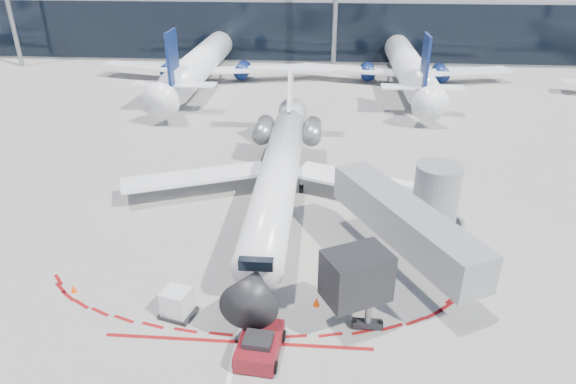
# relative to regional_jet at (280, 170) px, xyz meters

# --- Properties ---
(ground) EXTENTS (260.00, 260.00, 0.00)m
(ground) POSITION_rel_regional_jet_xyz_m (-0.71, -4.63, -2.61)
(ground) COLOR gray
(ground) RESTS_ON ground
(apron_centerline) EXTENTS (0.25, 40.00, 0.01)m
(apron_centerline) POSITION_rel_regional_jet_xyz_m (-0.71, -2.63, -2.61)
(apron_centerline) COLOR silver
(apron_centerline) RESTS_ON ground
(apron_stop_bar) EXTENTS (14.00, 0.25, 0.01)m
(apron_stop_bar) POSITION_rel_regional_jet_xyz_m (-0.71, -16.13, -2.61)
(apron_stop_bar) COLOR maroon
(apron_stop_bar) RESTS_ON ground
(terminal_building) EXTENTS (150.00, 24.15, 24.00)m
(terminal_building) POSITION_rel_regional_jet_xyz_m (-0.71, 60.34, 5.91)
(terminal_building) COLOR gray
(terminal_building) RESTS_ON ground
(jet_bridge) EXTENTS (10.03, 15.20, 4.90)m
(jet_bridge) POSITION_rel_regional_jet_xyz_m (9.08, -7.64, 0.39)
(jet_bridge) COLOR gray
(jet_bridge) RESTS_ON ground
(regional_jet) EXTENTS (25.35, 31.26, 7.83)m
(regional_jet) POSITION_rel_regional_jet_xyz_m (0.00, 0.00, 0.00)
(regional_jet) COLOR white
(regional_jet) RESTS_ON ground
(pushback_tug) EXTENTS (2.42, 5.13, 1.31)m
(pushback_tug) POSITION_rel_regional_jet_xyz_m (0.54, -16.87, -2.03)
(pushback_tug) COLOR #5E0D17
(pushback_tug) RESTS_ON ground
(ramp_worker) EXTENTS (0.68, 0.48, 1.78)m
(ramp_worker) POSITION_rel_regional_jet_xyz_m (4.71, -12.75, -1.72)
(ramp_worker) COLOR #C0FF1A
(ramp_worker) RESTS_ON ground
(uld_container) EXTENTS (2.11, 1.93, 1.66)m
(uld_container) POSITION_rel_regional_jet_xyz_m (-4.33, -14.31, -1.79)
(uld_container) COLOR black
(uld_container) RESTS_ON ground
(safety_cone_left) EXTENTS (0.35, 0.35, 0.48)m
(safety_cone_left) POSITION_rel_regional_jet_xyz_m (-11.03, -12.74, -2.37)
(safety_cone_left) COLOR #FF4205
(safety_cone_left) RESTS_ON ground
(safety_cone_right) EXTENTS (0.40, 0.40, 0.55)m
(safety_cone_right) POSITION_rel_regional_jet_xyz_m (3.27, -12.87, -2.34)
(safety_cone_right) COLOR #FF4205
(safety_cone_right) RESTS_ON ground
(bg_airliner_1) EXTENTS (36.37, 38.51, 11.77)m
(bg_airliner_1) POSITION_rel_regional_jet_xyz_m (-14.19, 37.16, 3.27)
(bg_airliner_1) COLOR white
(bg_airliner_1) RESTS_ON ground
(bg_airliner_2) EXTENTS (35.25, 37.32, 11.40)m
(bg_airliner_2) POSITION_rel_regional_jet_xyz_m (14.38, 38.01, 3.09)
(bg_airliner_2) COLOR white
(bg_airliner_2) RESTS_ON ground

